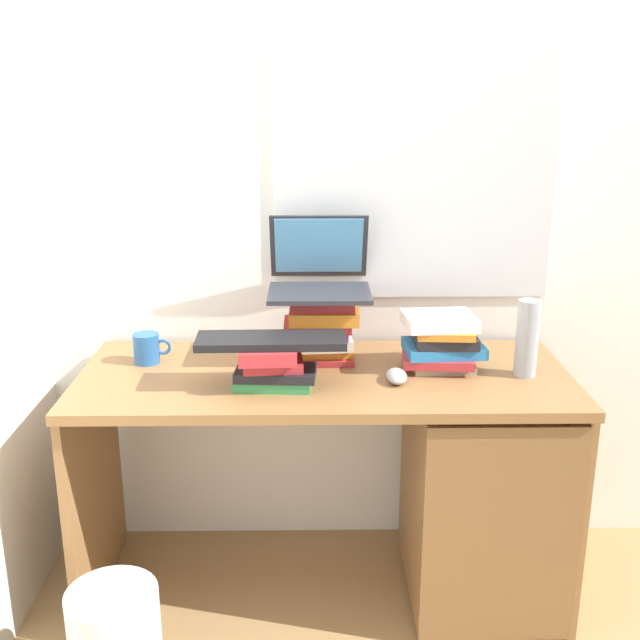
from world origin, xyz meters
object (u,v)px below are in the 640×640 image
(desk, at_px, (445,477))
(water_bottle, at_px, (527,338))
(mug, at_px, (147,348))
(book_stack_side, at_px, (441,342))
(book_stack_keyboard_riser, at_px, (272,366))
(computer_mouse, at_px, (397,376))
(book_stack_tall, at_px, (319,329))
(keyboard, at_px, (271,341))
(laptop, at_px, (319,273))

(desk, height_order, water_bottle, water_bottle)
(mug, bearing_deg, book_stack_side, -3.58)
(book_stack_keyboard_riser, distance_m, computer_mouse, 0.36)
(desk, distance_m, computer_mouse, 0.40)
(book_stack_tall, height_order, book_stack_side, book_stack_tall)
(desk, distance_m, water_bottle, 0.50)
(computer_mouse, bearing_deg, desk, 17.46)
(computer_mouse, xyz_separation_m, mug, (-0.76, 0.17, 0.03))
(computer_mouse, height_order, water_bottle, water_bottle)
(book_stack_keyboard_riser, bearing_deg, computer_mouse, 4.66)
(keyboard, bearing_deg, book_stack_tall, 56.09)
(book_stack_tall, distance_m, computer_mouse, 0.30)
(book_stack_tall, xyz_separation_m, keyboard, (-0.14, -0.22, 0.03))
(desk, relative_size, keyboard, 3.50)
(book_stack_keyboard_riser, relative_size, mug, 2.03)
(desk, xyz_separation_m, laptop, (-0.39, 0.20, 0.60))
(desk, xyz_separation_m, computer_mouse, (-0.17, -0.05, 0.36))
(keyboard, bearing_deg, laptop, 62.52)
(book_stack_tall, bearing_deg, book_stack_side, -10.44)
(book_stack_tall, relative_size, computer_mouse, 2.38)
(water_bottle, bearing_deg, desk, 178.53)
(desk, xyz_separation_m, book_stack_side, (-0.02, 0.06, 0.42))
(book_stack_keyboard_riser, relative_size, computer_mouse, 2.29)
(laptop, bearing_deg, book_stack_keyboard_riser, -116.25)
(laptop, distance_m, mug, 0.58)
(computer_mouse, bearing_deg, book_stack_side, 38.60)
(book_stack_tall, relative_size, water_bottle, 1.07)
(book_stack_keyboard_riser, distance_m, water_bottle, 0.75)
(book_stack_tall, height_order, laptop, laptop)
(book_stack_side, bearing_deg, book_stack_tall, 169.56)
(keyboard, distance_m, mug, 0.45)
(water_bottle, bearing_deg, book_stack_tall, 167.21)
(book_stack_side, height_order, computer_mouse, book_stack_side)
(book_stack_side, height_order, laptop, laptop)
(desk, height_order, book_stack_side, book_stack_side)
(desk, bearing_deg, book_stack_tall, 161.24)
(keyboard, height_order, mug, keyboard)
(book_stack_side, distance_m, laptop, 0.43)
(book_stack_side, bearing_deg, computer_mouse, -141.40)
(book_stack_keyboard_riser, bearing_deg, water_bottle, 5.86)
(desk, bearing_deg, keyboard, -171.07)
(desk, xyz_separation_m, mug, (-0.92, 0.12, 0.38))
(mug, bearing_deg, water_bottle, -6.32)
(book_stack_tall, height_order, mug, book_stack_tall)
(book_stack_tall, xyz_separation_m, book_stack_side, (0.37, -0.07, -0.02))
(book_stack_tall, xyz_separation_m, computer_mouse, (0.22, -0.18, -0.09))
(laptop, distance_m, keyboard, 0.34)
(book_stack_side, bearing_deg, book_stack_keyboard_riser, -163.87)
(desk, relative_size, computer_mouse, 14.12)
(book_stack_keyboard_riser, relative_size, book_stack_side, 0.94)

